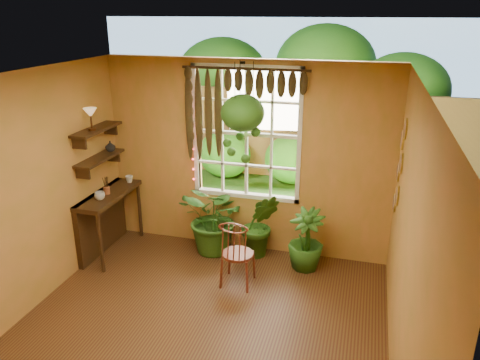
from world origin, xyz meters
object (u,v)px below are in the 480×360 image
object	(u,v)px
counter_ledge	(104,215)
windsor_chair	(237,263)
potted_plant_left	(216,218)
hanging_basket	(243,119)
potted_plant_mid	(260,225)

from	to	relation	value
counter_ledge	windsor_chair	bearing A→B (deg)	-9.88
potted_plant_left	hanging_basket	distance (m)	1.50
counter_ledge	potted_plant_left	size ratio (longest dim) A/B	1.14
counter_ledge	windsor_chair	size ratio (longest dim) A/B	1.13
potted_plant_left	counter_ledge	bearing A→B (deg)	-166.61
potted_plant_mid	hanging_basket	xyz separation A→B (m)	(-0.23, -0.09, 1.50)
potted_plant_mid	potted_plant_left	bearing A→B (deg)	-173.03
potted_plant_left	potted_plant_mid	size ratio (longest dim) A/B	1.11
potted_plant_left	potted_plant_mid	world-z (taller)	potted_plant_left
counter_ledge	windsor_chair	distance (m)	2.12
counter_ledge	hanging_basket	world-z (taller)	hanging_basket
counter_ledge	hanging_basket	bearing A→B (deg)	10.41
windsor_chair	potted_plant_left	distance (m)	0.92
potted_plant_left	potted_plant_mid	bearing A→B (deg)	6.97
hanging_basket	potted_plant_left	bearing A→B (deg)	178.16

